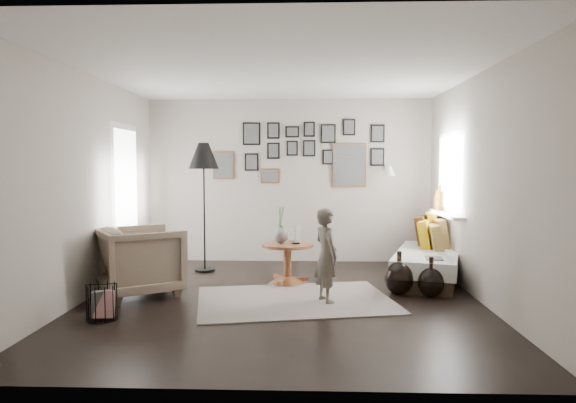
{
  "coord_description": "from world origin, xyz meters",
  "views": [
    {
      "loc": [
        0.28,
        -5.82,
        1.54
      ],
      "look_at": [
        0.05,
        0.5,
        1.1
      ],
      "focal_mm": 32.0,
      "sensor_mm": 36.0,
      "label": 1
    }
  ],
  "objects_px": {
    "daybed": "(426,260)",
    "demijohn_large": "(399,278)",
    "demijohn_small": "(431,282)",
    "child": "(326,255)",
    "pedestal_table": "(287,265)",
    "floor_lamp": "(204,161)",
    "armchair": "(141,261)",
    "magazine_basket": "(102,302)",
    "vase": "(281,232)"
  },
  "relations": [
    {
      "from": "demijohn_small",
      "to": "child",
      "type": "xyz_separation_m",
      "value": [
        -1.24,
        -0.25,
        0.36
      ]
    },
    {
      "from": "demijohn_large",
      "to": "pedestal_table",
      "type": "bearing_deg",
      "value": 158.76
    },
    {
      "from": "magazine_basket",
      "to": "demijohn_small",
      "type": "relative_size",
      "value": 0.76
    },
    {
      "from": "pedestal_table",
      "to": "magazine_basket",
      "type": "height_order",
      "value": "pedestal_table"
    },
    {
      "from": "armchair",
      "to": "demijohn_large",
      "type": "relative_size",
      "value": 1.72
    },
    {
      "from": "pedestal_table",
      "to": "child",
      "type": "relative_size",
      "value": 0.63
    },
    {
      "from": "pedestal_table",
      "to": "child",
      "type": "xyz_separation_m",
      "value": [
        0.47,
        -0.9,
        0.29
      ]
    },
    {
      "from": "magazine_basket",
      "to": "demijohn_large",
      "type": "relative_size",
      "value": 0.69
    },
    {
      "from": "pedestal_table",
      "to": "vase",
      "type": "bearing_deg",
      "value": 165.96
    },
    {
      "from": "floor_lamp",
      "to": "vase",
      "type": "bearing_deg",
      "value": -32.3
    },
    {
      "from": "magazine_basket",
      "to": "child",
      "type": "xyz_separation_m",
      "value": [
        2.27,
        0.75,
        0.36
      ]
    },
    {
      "from": "vase",
      "to": "armchair",
      "type": "bearing_deg",
      "value": -157.79
    },
    {
      "from": "armchair",
      "to": "child",
      "type": "height_order",
      "value": "child"
    },
    {
      "from": "demijohn_large",
      "to": "child",
      "type": "xyz_separation_m",
      "value": [
        -0.89,
        -0.37,
        0.33
      ]
    },
    {
      "from": "pedestal_table",
      "to": "floor_lamp",
      "type": "relative_size",
      "value": 0.36
    },
    {
      "from": "floor_lamp",
      "to": "child",
      "type": "height_order",
      "value": "floor_lamp"
    },
    {
      "from": "daybed",
      "to": "demijohn_small",
      "type": "xyz_separation_m",
      "value": [
        -0.16,
        -0.94,
        -0.1
      ]
    },
    {
      "from": "pedestal_table",
      "to": "vase",
      "type": "xyz_separation_m",
      "value": [
        -0.08,
        0.02,
        0.43
      ]
    },
    {
      "from": "floor_lamp",
      "to": "demijohn_large",
      "type": "height_order",
      "value": "floor_lamp"
    },
    {
      "from": "child",
      "to": "magazine_basket",
      "type": "bearing_deg",
      "value": 83.59
    },
    {
      "from": "pedestal_table",
      "to": "floor_lamp",
      "type": "distance_m",
      "value": 1.99
    },
    {
      "from": "daybed",
      "to": "magazine_basket",
      "type": "bearing_deg",
      "value": -134.69
    },
    {
      "from": "vase",
      "to": "floor_lamp",
      "type": "bearing_deg",
      "value": 147.7
    },
    {
      "from": "vase",
      "to": "magazine_basket",
      "type": "distance_m",
      "value": 2.45
    },
    {
      "from": "daybed",
      "to": "armchair",
      "type": "bearing_deg",
      "value": -147.93
    },
    {
      "from": "floor_lamp",
      "to": "child",
      "type": "bearing_deg",
      "value": -44.06
    },
    {
      "from": "armchair",
      "to": "child",
      "type": "relative_size",
      "value": 0.84
    },
    {
      "from": "demijohn_large",
      "to": "child",
      "type": "height_order",
      "value": "child"
    },
    {
      "from": "armchair",
      "to": "demijohn_small",
      "type": "relative_size",
      "value": 1.89
    },
    {
      "from": "daybed",
      "to": "armchair",
      "type": "xyz_separation_m",
      "value": [
        -3.59,
        -0.94,
        0.14
      ]
    },
    {
      "from": "demijohn_large",
      "to": "demijohn_small",
      "type": "distance_m",
      "value": 0.37
    },
    {
      "from": "vase",
      "to": "armchair",
      "type": "height_order",
      "value": "vase"
    },
    {
      "from": "armchair",
      "to": "floor_lamp",
      "type": "distance_m",
      "value": 1.91
    },
    {
      "from": "child",
      "to": "demijohn_large",
      "type": "bearing_deg",
      "value": -91.83
    },
    {
      "from": "magazine_basket",
      "to": "child",
      "type": "bearing_deg",
      "value": 18.32
    },
    {
      "from": "daybed",
      "to": "floor_lamp",
      "type": "relative_size",
      "value": 1.03
    },
    {
      "from": "vase",
      "to": "armchair",
      "type": "xyz_separation_m",
      "value": [
        -1.65,
        -0.67,
        -0.27
      ]
    },
    {
      "from": "daybed",
      "to": "demijohn_large",
      "type": "height_order",
      "value": "daybed"
    },
    {
      "from": "daybed",
      "to": "child",
      "type": "height_order",
      "value": "child"
    },
    {
      "from": "daybed",
      "to": "demijohn_large",
      "type": "distance_m",
      "value": 0.97
    },
    {
      "from": "floor_lamp",
      "to": "magazine_basket",
      "type": "bearing_deg",
      "value": -103.04
    },
    {
      "from": "vase",
      "to": "demijohn_large",
      "type": "relative_size",
      "value": 0.92
    },
    {
      "from": "vase",
      "to": "demijohn_small",
      "type": "bearing_deg",
      "value": -20.48
    },
    {
      "from": "armchair",
      "to": "magazine_basket",
      "type": "bearing_deg",
      "value": 142.83
    },
    {
      "from": "vase",
      "to": "floor_lamp",
      "type": "xyz_separation_m",
      "value": [
        -1.16,
        0.73,
        0.94
      ]
    },
    {
      "from": "vase",
      "to": "pedestal_table",
      "type": "bearing_deg",
      "value": -14.04
    },
    {
      "from": "armchair",
      "to": "demijohn_large",
      "type": "height_order",
      "value": "armchair"
    },
    {
      "from": "pedestal_table",
      "to": "child",
      "type": "bearing_deg",
      "value": -62.43
    },
    {
      "from": "demijohn_large",
      "to": "daybed",
      "type": "bearing_deg",
      "value": 58.12
    },
    {
      "from": "pedestal_table",
      "to": "magazine_basket",
      "type": "relative_size",
      "value": 1.86
    }
  ]
}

